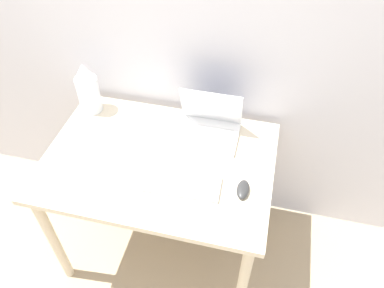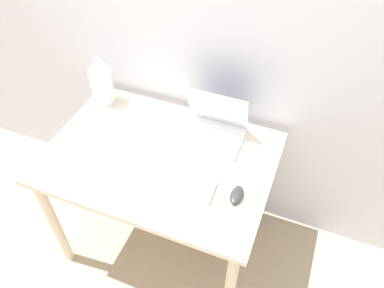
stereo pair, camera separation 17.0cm
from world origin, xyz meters
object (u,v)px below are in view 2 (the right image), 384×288
at_px(laptop, 214,127).
at_px(keyboard, 170,181).
at_px(mouse, 237,195).
at_px(vase, 101,80).

distance_m(laptop, keyboard, 0.37).
bearing_deg(mouse, vase, 157.29).
bearing_deg(keyboard, laptop, 77.73).
relative_size(keyboard, vase, 1.45).
bearing_deg(keyboard, vase, 145.20).
xyz_separation_m(laptop, mouse, (0.22, -0.33, -0.04)).
bearing_deg(laptop, keyboard, -102.27).
relative_size(laptop, keyboard, 0.74).
height_order(keyboard, vase, vase).
xyz_separation_m(laptop, keyboard, (-0.08, -0.36, -0.04)).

